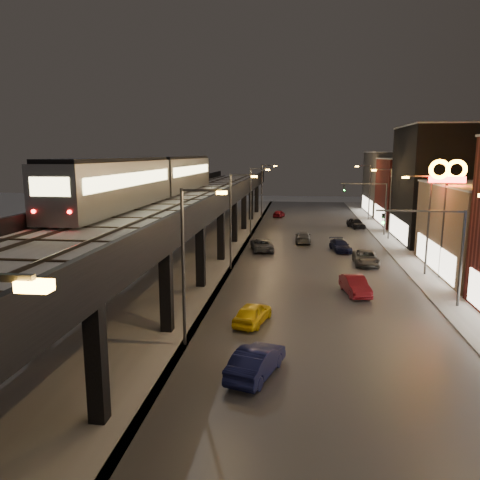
{
  "coord_description": "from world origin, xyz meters",
  "views": [
    {
      "loc": [
        5.63,
        -11.66,
        10.84
      ],
      "look_at": [
        1.65,
        19.6,
        5.0
      ],
      "focal_mm": 35.0,
      "sensor_mm": 36.0,
      "label": 1
    }
  ],
  "objects": [
    {
      "name": "under_viaduct_pavement",
      "position": [
        -6.0,
        35.0,
        0.03
      ],
      "size": [
        11.0,
        120.0,
        0.06
      ],
      "primitive_type": "cube",
      "color": "#9FA1A8",
      "rests_on": "ground"
    },
    {
      "name": "streetlight_right_4",
      "position": [
        16.73,
        67.0,
        5.24
      ],
      "size": [
        2.56,
        0.28,
        9.0
      ],
      "color": "#38383A",
      "rests_on": "ground"
    },
    {
      "name": "building_d",
      "position": [
        23.99,
        48.0,
        7.08
      ],
      "size": [
        12.2,
        13.2,
        14.16
      ],
      "color": "black",
      "rests_on": "ground"
    },
    {
      "name": "car_near_white",
      "position": [
        3.71,
        9.73,
        0.74
      ],
      "size": [
        2.8,
        4.78,
        1.49
      ],
      "primitive_type": "imported",
      "rotation": [
        0.0,
        0.0,
        2.85
      ],
      "color": "#111645",
      "rests_on": "ground"
    },
    {
      "name": "streetlight_left_3",
      "position": [
        -0.43,
        49.0,
        5.24
      ],
      "size": [
        2.57,
        0.28,
        9.0
      ],
      "color": "#38383A",
      "rests_on": "ground"
    },
    {
      "name": "car_onc_silver",
      "position": [
        10.08,
        24.21,
        0.71
      ],
      "size": [
        2.25,
        4.52,
        1.42
      ],
      "primitive_type": "imported",
      "rotation": [
        0.0,
        0.0,
        0.18
      ],
      "color": "maroon",
      "rests_on": "ground"
    },
    {
      "name": "elevated_viaduct",
      "position": [
        -6.0,
        31.84,
        5.62
      ],
      "size": [
        9.0,
        100.0,
        6.3
      ],
      "color": "black",
      "rests_on": "ground"
    },
    {
      "name": "traffic_light_rig_b",
      "position": [
        15.84,
        52.0,
        4.5
      ],
      "size": [
        6.1,
        0.34,
        7.0
      ],
      "color": "#38383A",
      "rests_on": "ground"
    },
    {
      "name": "streetlight_left_1",
      "position": [
        -0.43,
        13.0,
        5.24
      ],
      "size": [
        2.57,
        0.28,
        9.0
      ],
      "color": "#38383A",
      "rests_on": "ground"
    },
    {
      "name": "sidewalk_right",
      "position": [
        17.5,
        35.0,
        0.07
      ],
      "size": [
        4.0,
        120.0,
        0.14
      ],
      "primitive_type": "cube",
      "color": "#9FA1A8",
      "rests_on": "ground"
    },
    {
      "name": "viaduct_parapet_far",
      "position": [
        -10.35,
        32.0,
        6.85
      ],
      "size": [
        0.3,
        100.0,
        1.1
      ],
      "primitive_type": "cube",
      "color": "black",
      "rests_on": "elevated_viaduct"
    },
    {
      "name": "car_onc_white",
      "position": [
        10.3,
        40.68,
        0.64
      ],
      "size": [
        2.52,
        4.64,
        1.28
      ],
      "primitive_type": "imported",
      "rotation": [
        0.0,
        0.0,
        0.17
      ],
      "color": "black",
      "rests_on": "ground"
    },
    {
      "name": "car_taxi",
      "position": [
        2.81,
        16.85,
        0.69
      ],
      "size": [
        2.52,
        4.3,
        1.37
      ],
      "primitive_type": "imported",
      "rotation": [
        0.0,
        0.0,
        2.9
      ],
      "color": "yellow",
      "rests_on": "ground"
    },
    {
      "name": "streetlight_right_2",
      "position": [
        16.73,
        31.0,
        5.24
      ],
      "size": [
        2.56,
        0.28,
        9.0
      ],
      "color": "#38383A",
      "rests_on": "ground"
    },
    {
      "name": "traffic_light_rig_a",
      "position": [
        15.84,
        22.0,
        4.5
      ],
      "size": [
        6.1,
        0.34,
        7.0
      ],
      "color": "#38383A",
      "rests_on": "ground"
    },
    {
      "name": "car_mid_dark",
      "position": [
        6.17,
        45.32,
        0.67
      ],
      "size": [
        1.87,
        4.6,
        1.34
      ],
      "primitive_type": "imported",
      "rotation": [
        0.0,
        0.0,
        3.14
      ],
      "color": "#575A60",
      "rests_on": "ground"
    },
    {
      "name": "sign_mcdonalds",
      "position": [
        18.0,
        30.01,
        8.47
      ],
      "size": [
        3.08,
        0.58,
        10.36
      ],
      "color": "#38383A",
      "rests_on": "ground"
    },
    {
      "name": "car_onc_red",
      "position": [
        13.96,
        57.91,
        0.72
      ],
      "size": [
        2.73,
        4.51,
        1.44
      ],
      "primitive_type": "imported",
      "rotation": [
        0.0,
        0.0,
        0.26
      ],
      "color": "black",
      "rests_on": "ground"
    },
    {
      "name": "viaduct_parapet_streetside",
      "position": [
        -1.65,
        32.0,
        6.85
      ],
      "size": [
        0.3,
        100.0,
        1.1
      ],
      "primitive_type": "cube",
      "color": "black",
      "rests_on": "elevated_viaduct"
    },
    {
      "name": "car_onc_dark",
      "position": [
        12.25,
        34.42,
        0.68
      ],
      "size": [
        2.33,
        4.95,
        1.37
      ],
      "primitive_type": "imported",
      "rotation": [
        0.0,
        0.0,
        -0.01
      ],
      "color": "#4F5153",
      "rests_on": "ground"
    },
    {
      "name": "car_mid_silver",
      "position": [
        1.54,
        39.91,
        0.69
      ],
      "size": [
        3.2,
        5.29,
        1.37
      ],
      "primitive_type": "imported",
      "rotation": [
        0.0,
        0.0,
        3.34
      ],
      "color": "#494C56",
      "rests_on": "ground"
    },
    {
      "name": "building_f",
      "position": [
        23.99,
        76.0,
        5.58
      ],
      "size": [
        12.2,
        16.2,
        11.16
      ],
      "color": "#404040",
      "rests_on": "ground"
    },
    {
      "name": "road_surface",
      "position": [
        7.5,
        35.0,
        0.03
      ],
      "size": [
        17.0,
        120.0,
        0.06
      ],
      "primitive_type": "cube",
      "color": "#46474D",
      "rests_on": "ground"
    },
    {
      "name": "streetlight_left_4",
      "position": [
        -0.43,
        67.0,
        5.24
      ],
      "size": [
        2.57,
        0.28,
        9.0
      ],
      "color": "#38383A",
      "rests_on": "ground"
    },
    {
      "name": "streetlight_right_3",
      "position": [
        16.73,
        49.0,
        5.24
      ],
      "size": [
        2.56,
        0.28,
        9.0
      ],
      "color": "#38383A",
      "rests_on": "ground"
    },
    {
      "name": "building_e",
      "position": [
        23.99,
        62.0,
        5.08
      ],
      "size": [
        12.2,
        12.2,
        10.16
      ],
      "color": "#551C1B",
      "rests_on": "ground"
    },
    {
      "name": "viaduct_trackbed",
      "position": [
        -6.01,
        31.97,
        6.39
      ],
      "size": [
        8.4,
        100.0,
        0.32
      ],
      "color": "#B2B7C1",
      "rests_on": "elevated_viaduct"
    },
    {
      "name": "streetlight_left_2",
      "position": [
        -0.43,
        31.0,
        5.24
      ],
      "size": [
        2.57,
        0.28,
        9.0
      ],
      "color": "#38383A",
      "rests_on": "ground"
    },
    {
      "name": "car_far_white",
      "position": [
        2.19,
        68.32,
        0.61
      ],
      "size": [
        2.14,
        3.82,
        1.23
      ],
      "primitive_type": "imported",
      "rotation": [
        0.0,
        0.0,
        2.94
      ],
      "color": "maroon",
      "rests_on": "ground"
    },
    {
      "name": "subway_train",
      "position": [
        -8.5,
        32.96,
        8.56
      ],
      "size": [
        3.26,
        39.21,
        3.9
      ],
      "color": "gray",
      "rests_on": "viaduct_trackbed"
    }
  ]
}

